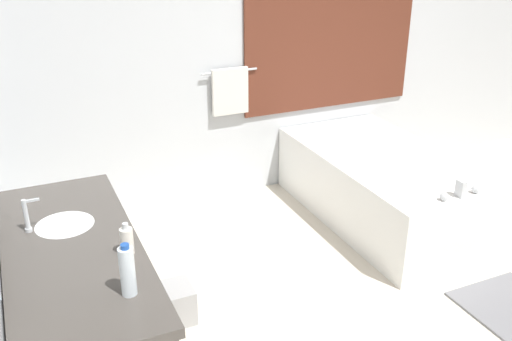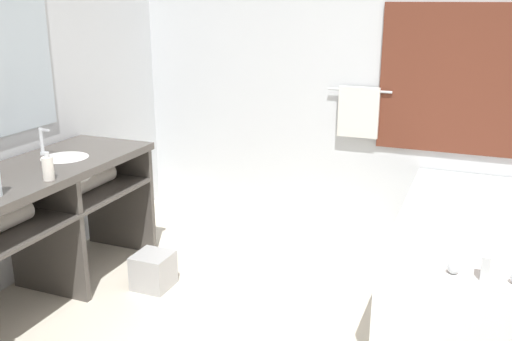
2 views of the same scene
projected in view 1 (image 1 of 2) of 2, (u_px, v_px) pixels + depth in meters
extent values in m
plane|color=beige|center=(406.00, 325.00, 3.55)|extent=(16.00, 16.00, 0.00)
cube|color=silver|center=(258.00, 43.00, 4.87)|extent=(7.40, 0.06, 2.70)
cube|color=brown|center=(331.00, 47.00, 5.13)|extent=(1.70, 0.02, 1.10)
cylinder|color=silver|center=(229.00, 71.00, 4.77)|extent=(0.50, 0.02, 0.02)
cube|color=silver|center=(230.00, 91.00, 4.83)|extent=(0.32, 0.04, 0.40)
cube|color=#4C4742|center=(72.00, 251.00, 2.79)|extent=(0.64, 1.62, 0.05)
cube|color=#4C4742|center=(78.00, 293.00, 2.89)|extent=(0.61, 1.54, 0.02)
cylinder|color=white|center=(67.00, 237.00, 3.01)|extent=(0.30, 0.30, 0.15)
cube|color=#4C4742|center=(83.00, 321.00, 2.96)|extent=(0.59, 0.04, 0.80)
cube|color=#4C4742|center=(63.00, 248.00, 3.62)|extent=(0.59, 0.04, 0.80)
cylinder|color=silver|center=(101.00, 326.00, 2.54)|extent=(0.13, 0.44, 0.13)
cylinder|color=silver|center=(75.00, 241.00, 3.21)|extent=(0.13, 0.44, 0.13)
cylinder|color=silver|center=(29.00, 230.00, 2.91)|extent=(0.04, 0.04, 0.02)
cylinder|color=silver|center=(26.00, 214.00, 2.87)|extent=(0.02, 0.02, 0.16)
cube|color=silver|center=(32.00, 200.00, 2.86)|extent=(0.07, 0.01, 0.01)
cube|color=white|center=(383.00, 186.00, 4.74)|extent=(1.01, 1.88, 0.56)
ellipsoid|color=white|center=(385.00, 172.00, 4.69)|extent=(0.73, 1.35, 0.30)
cube|color=silver|center=(461.00, 189.00, 3.90)|extent=(0.04, 0.07, 0.12)
sphere|color=silver|center=(444.00, 197.00, 3.86)|extent=(0.06, 0.06, 0.06)
sphere|color=silver|center=(476.00, 189.00, 3.97)|extent=(0.06, 0.06, 0.06)
cylinder|color=white|center=(128.00, 272.00, 2.38)|extent=(0.07, 0.07, 0.22)
cylinder|color=#1E4CA8|center=(125.00, 246.00, 2.33)|extent=(0.04, 0.04, 0.02)
cylinder|color=white|center=(127.00, 241.00, 2.70)|extent=(0.06, 0.06, 0.13)
cylinder|color=silver|center=(125.00, 226.00, 2.66)|extent=(0.03, 0.03, 0.03)
cube|color=#B2B2B2|center=(174.00, 304.00, 3.56)|extent=(0.24, 0.24, 0.23)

